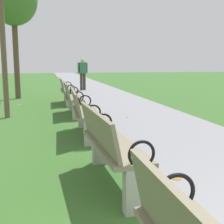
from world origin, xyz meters
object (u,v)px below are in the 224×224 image
(pedestrian_walking, at_px, (83,72))
(tree_4, at_px, (13,0))
(park_bench_3, at_px, (83,111))
(park_bench_2, at_px, (109,144))
(park_bench_5, at_px, (66,90))
(park_bench_4, at_px, (72,97))

(pedestrian_walking, bearing_deg, tree_4, -135.39)
(park_bench_3, relative_size, pedestrian_walking, 1.00)
(park_bench_2, bearing_deg, park_bench_5, 90.00)
(tree_4, bearing_deg, park_bench_2, -78.98)
(tree_4, bearing_deg, park_bench_4, -67.44)
(park_bench_3, height_order, tree_4, tree_4)
(park_bench_4, height_order, tree_4, tree_4)
(tree_4, height_order, pedestrian_walking, tree_4)
(park_bench_3, bearing_deg, pedestrian_walking, 82.86)
(park_bench_3, distance_m, park_bench_5, 4.69)
(park_bench_2, relative_size, pedestrian_walking, 1.00)
(park_bench_5, bearing_deg, park_bench_3, -90.00)
(park_bench_5, distance_m, pedestrian_walking, 5.08)
(tree_4, relative_size, pedestrian_walking, 2.98)
(park_bench_2, bearing_deg, park_bench_4, 90.00)
(park_bench_3, distance_m, park_bench_4, 2.41)
(park_bench_3, bearing_deg, tree_4, 104.86)
(park_bench_4, height_order, park_bench_5, same)
(park_bench_2, relative_size, park_bench_5, 1.01)
(park_bench_3, bearing_deg, park_bench_5, 90.00)
(park_bench_2, distance_m, park_bench_4, 4.83)
(park_bench_5, bearing_deg, tree_4, 131.78)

